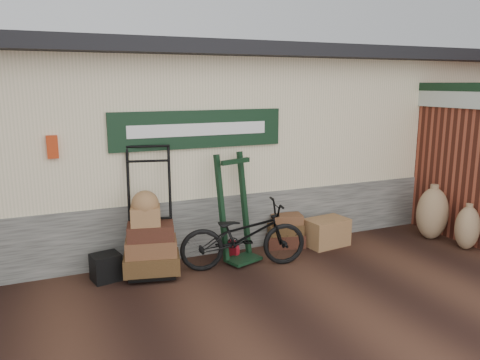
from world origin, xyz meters
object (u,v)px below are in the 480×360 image
porter_trolley (150,210)px  bicycle (243,232)px  green_barrow (236,208)px  wicker_hamper (326,232)px  black_trunk (106,267)px  suitcase_stack (285,230)px

porter_trolley → bicycle: 1.35m
green_barrow → wicker_hamper: 1.72m
green_barrow → black_trunk: green_barrow is taller
black_trunk → bicycle: size_ratio=0.20×
suitcase_stack → wicker_hamper: 0.69m
bicycle → black_trunk: bearing=91.3°
wicker_hamper → bicycle: bicycle is taller
green_barrow → porter_trolley: bearing=159.2°
black_trunk → bicycle: bearing=-9.6°
wicker_hamper → porter_trolley: bearing=179.0°
porter_trolley → wicker_hamper: porter_trolley is taller
porter_trolley → bicycle: porter_trolley is taller
suitcase_stack → bicycle: size_ratio=0.33×
suitcase_stack → wicker_hamper: bearing=-20.0°
porter_trolley → green_barrow: (1.26, -0.05, -0.10)m
suitcase_stack → black_trunk: (-2.86, -0.23, -0.09)m
suitcase_stack → black_trunk: bearing=-175.4°
green_barrow → black_trunk: size_ratio=4.39×
green_barrow → black_trunk: 1.99m
green_barrow → suitcase_stack: 1.13m
porter_trolley → green_barrow: size_ratio=1.13×
porter_trolley → black_trunk: porter_trolley is taller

